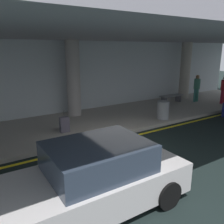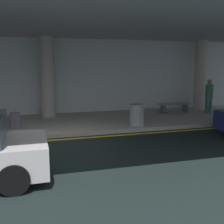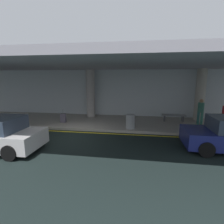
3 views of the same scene
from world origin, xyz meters
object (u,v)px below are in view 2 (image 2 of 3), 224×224
(suitcase_upright_primary, at_px, (15,120))
(bench_metal, at_px, (175,106))
(support_column_left_mid, at_px, (48,77))
(person_waiting_for_ride, at_px, (209,94))
(trash_bin_steel, at_px, (137,115))
(support_column_center, at_px, (200,75))

(suitcase_upright_primary, distance_m, bench_metal, 7.69)
(suitcase_upright_primary, xyz_separation_m, bench_metal, (7.54, 1.49, 0.04))
(support_column_left_mid, xyz_separation_m, person_waiting_for_ride, (7.72, -1.26, -0.86))
(bench_metal, height_order, trash_bin_steel, trash_bin_steel)
(person_waiting_for_ride, distance_m, trash_bin_steel, 4.77)
(bench_metal, relative_size, trash_bin_steel, 1.88)
(support_column_center, xyz_separation_m, suitcase_upright_primary, (-9.38, -2.14, -1.51))
(suitcase_upright_primary, bearing_deg, person_waiting_for_ride, -2.28)
(support_column_left_mid, xyz_separation_m, suitcase_upright_primary, (-1.38, -2.14, -1.51))
(support_column_center, bearing_deg, trash_bin_steel, -148.56)
(support_column_left_mid, xyz_separation_m, bench_metal, (6.16, -0.65, -1.47))
(suitcase_upright_primary, bearing_deg, support_column_left_mid, 49.33)
(suitcase_upright_primary, height_order, bench_metal, suitcase_upright_primary)
(support_column_center, height_order, bench_metal, support_column_center)
(support_column_center, distance_m, trash_bin_steel, 5.72)
(support_column_left_mid, relative_size, trash_bin_steel, 4.29)
(trash_bin_steel, bearing_deg, person_waiting_for_ride, 20.20)
(suitcase_upright_primary, bearing_deg, bench_metal, 3.33)
(support_column_center, bearing_deg, support_column_left_mid, 180.00)
(support_column_center, bearing_deg, person_waiting_for_ride, -102.68)
(bench_metal, bearing_deg, support_column_left_mid, 173.96)
(support_column_center, relative_size, trash_bin_steel, 4.29)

